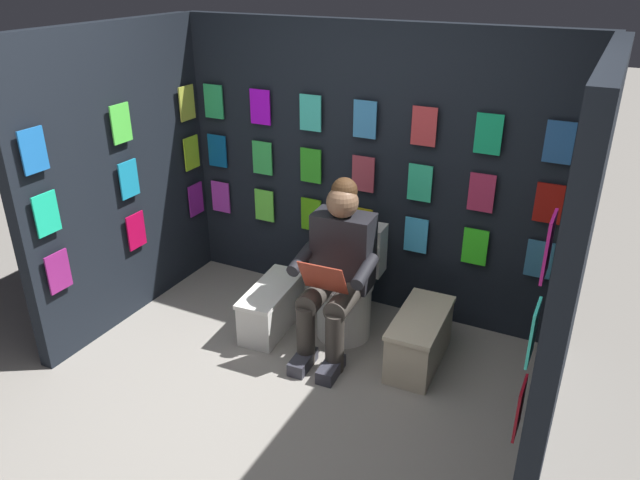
{
  "coord_description": "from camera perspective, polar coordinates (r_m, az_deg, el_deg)",
  "views": [
    {
      "loc": [
        -1.57,
        2.09,
        2.45
      ],
      "look_at": [
        -0.03,
        -0.97,
        0.85
      ],
      "focal_mm": 33.89,
      "sensor_mm": 36.0,
      "label": 1
    }
  ],
  "objects": [
    {
      "name": "ground_plane",
      "position": [
        3.59,
        -7.85,
        -18.35
      ],
      "size": [
        30.0,
        30.0,
        0.0
      ],
      "primitive_type": "plane",
      "color": "gray"
    },
    {
      "name": "display_wall_back",
      "position": [
        4.43,
        4.52,
        6.48
      ],
      "size": [
        3.01,
        0.14,
        2.09
      ],
      "color": "black",
      "rests_on": "ground"
    },
    {
      "name": "display_wall_left",
      "position": [
        3.29,
        22.81,
        -2.4
      ],
      "size": [
        0.14,
        1.76,
        2.09
      ],
      "color": "black",
      "rests_on": "ground"
    },
    {
      "name": "display_wall_right",
      "position": [
        4.5,
        -18.37,
        5.56
      ],
      "size": [
        0.14,
        1.76,
        2.09
      ],
      "color": "black",
      "rests_on": "ground"
    },
    {
      "name": "toilet",
      "position": [
        4.29,
        2.68,
        -4.68
      ],
      "size": [
        0.41,
        0.56,
        0.77
      ],
      "rotation": [
        0.0,
        0.0,
        0.05
      ],
      "color": "white",
      "rests_on": "ground"
    },
    {
      "name": "person_reading",
      "position": [
        3.97,
        1.55,
        -2.74
      ],
      "size": [
        0.54,
        0.7,
        1.19
      ],
      "rotation": [
        0.0,
        0.0,
        0.05
      ],
      "color": "black",
      "rests_on": "ground"
    },
    {
      "name": "comic_longbox_near",
      "position": [
        4.07,
        9.36,
        -9.19
      ],
      "size": [
        0.32,
        0.67,
        0.36
      ],
      "rotation": [
        0.0,
        0.0,
        0.03
      ],
      "color": "beige",
      "rests_on": "ground"
    },
    {
      "name": "comic_longbox_far",
      "position": [
        4.4,
        -4.53,
        -6.3
      ],
      "size": [
        0.32,
        0.68,
        0.33
      ],
      "rotation": [
        0.0,
        0.0,
        0.09
      ],
      "color": "white",
      "rests_on": "ground"
    }
  ]
}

